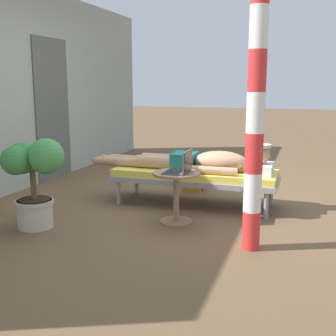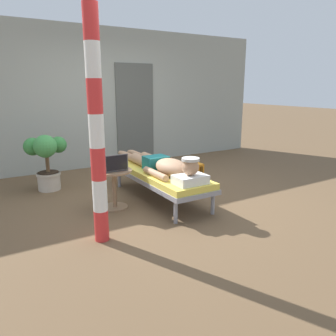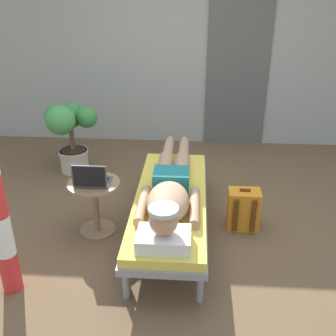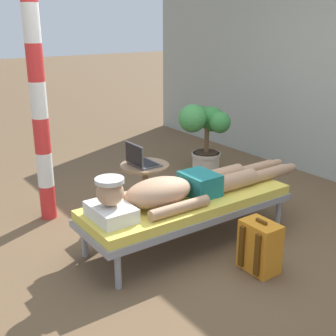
{
  "view_description": "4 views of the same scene",
  "coord_description": "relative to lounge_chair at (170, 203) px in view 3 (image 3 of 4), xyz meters",
  "views": [
    {
      "loc": [
        -4.83,
        -1.39,
        1.41
      ],
      "look_at": [
        -0.29,
        0.11,
        0.46
      ],
      "focal_mm": 46.23,
      "sensor_mm": 36.0,
      "label": 1
    },
    {
      "loc": [
        -2.32,
        -4.08,
        1.6
      ],
      "look_at": [
        -0.02,
        -0.28,
        0.49
      ],
      "focal_mm": 35.15,
      "sensor_mm": 36.0,
      "label": 2
    },
    {
      "loc": [
        0.14,
        -3.31,
        2.24
      ],
      "look_at": [
        -0.1,
        -0.03,
        0.65
      ],
      "focal_mm": 42.97,
      "sensor_mm": 36.0,
      "label": 3
    },
    {
      "loc": [
        2.7,
        -2.31,
        1.87
      ],
      "look_at": [
        -0.15,
        -0.29,
        0.69
      ],
      "focal_mm": 47.38,
      "sensor_mm": 36.0,
      "label": 4
    }
  ],
  "objects": [
    {
      "name": "potted_plant",
      "position": [
        -1.31,
        1.26,
        0.22
      ],
      "size": [
        0.65,
        0.61,
        0.9
      ],
      "color": "#BFB29E",
      "rests_on": "ground"
    },
    {
      "name": "lounge_chair",
      "position": [
        0.0,
        0.0,
        0.0
      ],
      "size": [
        0.66,
        1.9,
        0.42
      ],
      "color": "gray",
      "rests_on": "ground"
    },
    {
      "name": "backpack",
      "position": [
        0.69,
        0.17,
        -0.15
      ],
      "size": [
        0.3,
        0.26,
        0.42
      ],
      "color": "orange",
      "rests_on": "ground"
    },
    {
      "name": "laptop",
      "position": [
        -0.7,
        -0.04,
        0.24
      ],
      "size": [
        0.31,
        0.24,
        0.23
      ],
      "color": "#4C4C51",
      "rests_on": "side_table"
    },
    {
      "name": "side_table",
      "position": [
        -0.7,
        0.01,
        0.01
      ],
      "size": [
        0.48,
        0.48,
        0.52
      ],
      "color": "#8C6B4C",
      "rests_on": "ground"
    },
    {
      "name": "ground_plane",
      "position": [
        0.07,
        0.14,
        -0.35
      ],
      "size": [
        40.0,
        40.0,
        0.0
      ],
      "primitive_type": "plane",
      "color": "brown"
    },
    {
      "name": "person_reclining",
      "position": [
        0.0,
        -0.07,
        0.17
      ],
      "size": [
        0.53,
        2.17,
        0.33
      ],
      "color": "white",
      "rests_on": "lounge_chair"
    },
    {
      "name": "house_door_panel",
      "position": [
        0.75,
        2.36,
        0.67
      ],
      "size": [
        0.84,
        0.03,
        2.04
      ],
      "primitive_type": "cube",
      "color": "#545651",
      "rests_on": "ground"
    },
    {
      "name": "house_wall_back",
      "position": [
        -0.0,
        2.47,
        1.0
      ],
      "size": [
        7.6,
        0.2,
        2.7
      ],
      "primitive_type": "cube",
      "color": "#999E93",
      "rests_on": "ground"
    }
  ]
}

